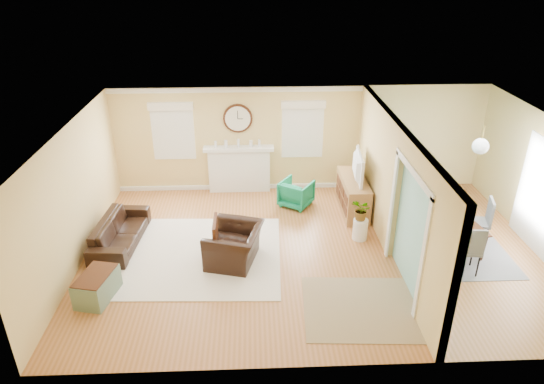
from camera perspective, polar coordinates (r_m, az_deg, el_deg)
The scene contains 28 objects.
floor at distance 9.80m, azimuth 4.79°, elevation -7.00°, with size 9.00×9.00×0.00m, color #985B28.
wall_back at distance 11.90m, azimuth 3.32°, elevation 6.26°, with size 9.00×0.02×2.60m, color #DEBD6A.
wall_front at distance 6.64m, azimuth 8.31°, elevation -11.76°, with size 9.00×0.02×2.60m, color #DEBD6A.
wall_left at distance 9.68m, azimuth -22.38°, elevation -0.67°, with size 0.02×6.00×2.60m, color #DEBD6A.
ceiling at distance 8.66m, azimuth 5.43°, elevation 7.55°, with size 9.00×6.00×0.02m, color white.
partition at distance 9.69m, azimuth 13.80°, elevation 1.04°, with size 0.17×6.00×2.60m.
fireplace at distance 12.00m, azimuth -3.87°, elevation 2.80°, with size 1.70×0.30×1.17m.
wall_clock at distance 11.64m, azimuth -4.05°, elevation 8.64°, with size 0.70×0.07×0.70m.
window_left at distance 11.83m, azimuth -11.61°, elevation 7.48°, with size 1.05×0.13×1.42m.
window_right at distance 11.74m, azimuth 3.63°, elevation 7.82°, with size 1.05×0.13×1.42m.
french_doors at distance 10.75m, azimuth 29.30°, elevation -0.66°, with size 0.06×1.70×2.20m.
pendant at distance 9.66m, azimuth 23.32°, elevation 4.97°, with size 0.30×0.30×0.55m.
rug_cream at distance 9.77m, azimuth -8.92°, elevation -7.30°, with size 3.31×2.87×0.02m, color white.
rug_jute at distance 8.52m, azimuth 10.88°, elevation -13.25°, with size 2.06×1.68×0.01m, color #A08362.
rug_grey at distance 10.68m, azimuth 19.63°, elevation -5.53°, with size 2.17×2.71×0.01m, color slate.
sofa at distance 10.35m, azimuth -17.45°, elevation -4.48°, with size 1.92×0.75×0.56m, color black.
eames_chair at distance 9.33m, azimuth -4.43°, elevation -6.25°, with size 1.10×0.96×0.71m, color black.
green_chair at distance 11.37m, azimuth 2.87°, elevation -0.14°, with size 0.67×0.69×0.63m, color #106B3B.
trunk at distance 8.97m, azimuth -19.89°, elevation -10.39°, with size 0.67×0.91×0.48m.
credenza at distance 11.23m, azimuth 9.49°, elevation -0.33°, with size 0.52×1.54×0.80m.
tv at distance 10.94m, azimuth 9.67°, elevation 3.00°, with size 1.08×0.14×0.62m, color black.
garden_stool at distance 10.23m, azimuth 10.33°, elevation -4.34°, with size 0.31×0.31×0.45m, color white.
potted_plant at distance 10.01m, azimuth 10.54°, elevation -2.09°, with size 0.42×0.36×0.46m, color #337F33.
dining_table at distance 10.54m, azimuth 19.86°, elevation -4.20°, with size 1.67×0.93×0.59m, color #461F10.
dining_chair_n at distance 11.40m, azimuth 17.97°, elevation -0.23°, with size 0.48×0.48×0.89m.
dining_chair_s at distance 9.60m, azimuth 22.11°, elevation -5.71°, with size 0.49×0.49×1.00m.
dining_chair_w at distance 10.30m, azimuth 17.03°, elevation -3.14°, with size 0.42×0.42×0.86m.
dining_chair_e at distance 10.63m, azimuth 23.16°, elevation -2.75°, with size 0.54×0.54×0.99m.
Camera 1 is at (-1.16, -8.13, 5.36)m, focal length 32.00 mm.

